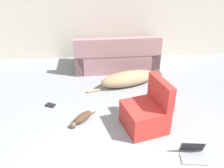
{
  "coord_description": "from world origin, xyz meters",
  "views": [
    {
      "loc": [
        -0.1,
        -1.91,
        2.59
      ],
      "look_at": [
        0.14,
        1.83,
        0.53
      ],
      "focal_mm": 40.0,
      "sensor_mm": 36.0,
      "label": 1
    }
  ],
  "objects_px": {
    "laptop_open": "(193,152)",
    "book_black": "(50,105)",
    "couch": "(116,57)",
    "dog": "(131,78)",
    "cat": "(82,118)",
    "side_chair": "(147,113)"
  },
  "relations": [
    {
      "from": "dog",
      "to": "cat",
      "type": "height_order",
      "value": "dog"
    },
    {
      "from": "couch",
      "to": "cat",
      "type": "xyz_separation_m",
      "value": [
        -0.74,
        -2.12,
        -0.21
      ]
    },
    {
      "from": "book_black",
      "to": "side_chair",
      "type": "xyz_separation_m",
      "value": [
        1.66,
        -0.72,
        0.26
      ]
    },
    {
      "from": "couch",
      "to": "cat",
      "type": "bearing_deg",
      "value": 68.7
    },
    {
      "from": "dog",
      "to": "book_black",
      "type": "relative_size",
      "value": 8.17
    },
    {
      "from": "cat",
      "to": "dog",
      "type": "bearing_deg",
      "value": -177.98
    },
    {
      "from": "dog",
      "to": "cat",
      "type": "distance_m",
      "value": 1.57
    },
    {
      "from": "couch",
      "to": "laptop_open",
      "type": "height_order",
      "value": "couch"
    },
    {
      "from": "dog",
      "to": "book_black",
      "type": "distance_m",
      "value": 1.75
    },
    {
      "from": "laptop_open",
      "to": "book_black",
      "type": "xyz_separation_m",
      "value": [
        -2.2,
        1.41,
        -0.06
      ]
    },
    {
      "from": "dog",
      "to": "couch",
      "type": "bearing_deg",
      "value": 88.14
    },
    {
      "from": "book_black",
      "to": "side_chair",
      "type": "relative_size",
      "value": 0.25
    },
    {
      "from": "laptop_open",
      "to": "book_black",
      "type": "relative_size",
      "value": 1.82
    },
    {
      "from": "couch",
      "to": "side_chair",
      "type": "relative_size",
      "value": 2.39
    },
    {
      "from": "dog",
      "to": "cat",
      "type": "xyz_separation_m",
      "value": [
        -0.98,
        -1.22,
        -0.09
      ]
    },
    {
      "from": "dog",
      "to": "laptop_open",
      "type": "distance_m",
      "value": 2.2
    },
    {
      "from": "laptop_open",
      "to": "book_black",
      "type": "height_order",
      "value": "laptop_open"
    },
    {
      "from": "dog",
      "to": "cat",
      "type": "relative_size",
      "value": 3.44
    },
    {
      "from": "cat",
      "to": "couch",
      "type": "bearing_deg",
      "value": -158.45
    },
    {
      "from": "laptop_open",
      "to": "side_chair",
      "type": "bearing_deg",
      "value": 134.88
    },
    {
      "from": "couch",
      "to": "side_chair",
      "type": "xyz_separation_m",
      "value": [
        0.31,
        -2.32,
        -0.01
      ]
    },
    {
      "from": "couch",
      "to": "dog",
      "type": "distance_m",
      "value": 0.94
    }
  ]
}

